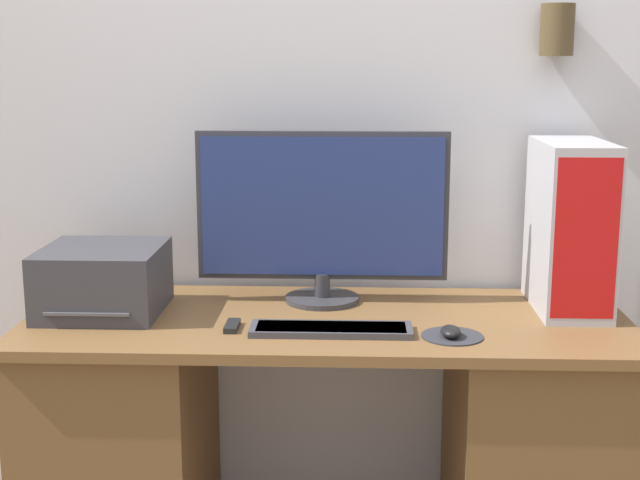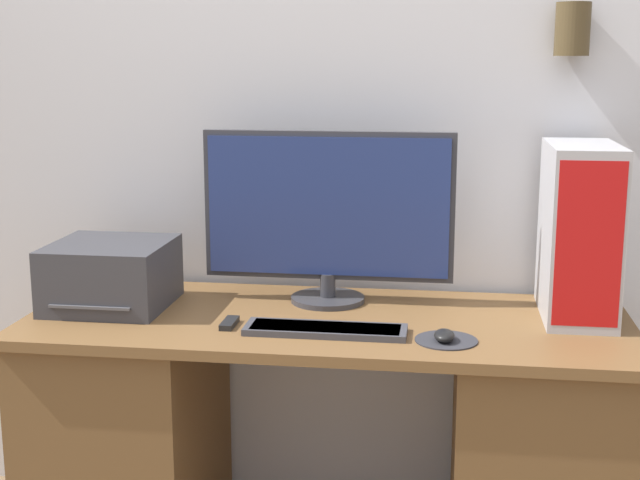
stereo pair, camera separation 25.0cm
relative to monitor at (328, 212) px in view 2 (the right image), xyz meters
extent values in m
cube|color=silver|center=(0.02, 0.22, 0.31)|extent=(6.40, 0.05, 2.70)
cylinder|color=#4C3D23|center=(0.70, 0.15, 0.53)|extent=(0.10, 0.10, 0.15)
cube|color=brown|center=(0.02, -0.17, -0.29)|extent=(1.72, 0.68, 0.03)
cube|color=brown|center=(-0.59, -0.17, -0.67)|extent=(0.48, 0.62, 0.73)
cube|color=brown|center=(0.63, -0.17, -0.67)|extent=(0.48, 0.62, 0.73)
cylinder|color=#333338|center=(0.00, 0.00, -0.27)|extent=(0.22, 0.22, 0.02)
cylinder|color=#333338|center=(0.00, 0.00, -0.22)|extent=(0.05, 0.05, 0.07)
cube|color=#333338|center=(0.00, 0.01, 0.02)|extent=(0.75, 0.03, 0.45)
cube|color=navy|center=(0.00, -0.01, 0.02)|extent=(0.72, 0.01, 0.41)
cube|color=#3D3D42|center=(0.04, -0.32, -0.27)|extent=(0.44, 0.12, 0.02)
cube|color=#5B5B60|center=(0.04, -0.32, -0.26)|extent=(0.40, 0.10, 0.01)
cylinder|color=#2D2D33|center=(0.36, -0.34, -0.27)|extent=(0.17, 0.17, 0.00)
ellipsoid|color=black|center=(0.35, -0.35, -0.26)|extent=(0.05, 0.08, 0.03)
cube|color=#B2B2B7|center=(0.72, -0.05, -0.03)|extent=(0.19, 0.38, 0.49)
cube|color=red|center=(0.72, -0.23, -0.03)|extent=(0.17, 0.01, 0.44)
cube|color=#38383D|center=(-0.63, -0.14, -0.18)|extent=(0.34, 0.34, 0.19)
cube|color=#515156|center=(-0.63, -0.24, -0.23)|extent=(0.24, 0.15, 0.01)
cube|color=black|center=(-0.24, -0.29, -0.27)|extent=(0.03, 0.10, 0.02)
camera|label=1|loc=(0.10, -2.62, 0.46)|focal=50.00mm
camera|label=2|loc=(0.35, -2.59, 0.46)|focal=50.00mm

